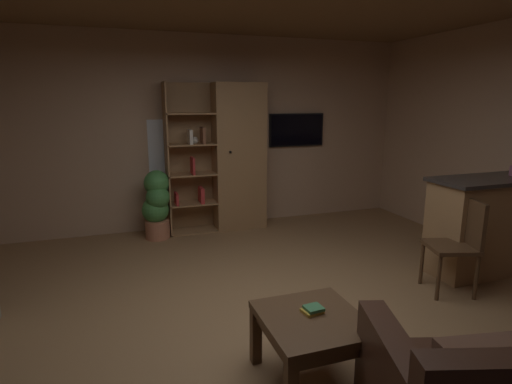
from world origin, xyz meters
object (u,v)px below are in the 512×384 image
object	(u,v)px
kitchen_bar_counter	(496,224)
wall_mounted_tv	(296,130)
table_book_1	(314,308)
table_book_0	(312,311)
dining_chair	(459,240)
potted_floor_plant	(157,203)
bookshelf_cabinet	(233,158)
coffee_table	(312,329)

from	to	relation	value
kitchen_bar_counter	wall_mounted_tv	xyz separation A→B (m)	(-1.19, 2.66, 0.87)
table_book_1	table_book_0	bearing A→B (deg)	166.17
kitchen_bar_counter	dining_chair	distance (m)	0.86
potted_floor_plant	bookshelf_cabinet	bearing A→B (deg)	7.65
wall_mounted_tv	kitchen_bar_counter	bearing A→B (deg)	-65.85
bookshelf_cabinet	kitchen_bar_counter	world-z (taller)	bookshelf_cabinet
kitchen_bar_counter	dining_chair	world-z (taller)	kitchen_bar_counter
dining_chair	table_book_0	bearing A→B (deg)	-160.11
bookshelf_cabinet	wall_mounted_tv	xyz separation A→B (m)	(1.09, 0.21, 0.36)
coffee_table	potted_floor_plant	bearing A→B (deg)	101.04
coffee_table	potted_floor_plant	distance (m)	3.41
table_book_0	coffee_table	bearing A→B (deg)	-113.00
potted_floor_plant	wall_mounted_tv	world-z (taller)	wall_mounted_tv
kitchen_bar_counter	table_book_1	bearing A→B (deg)	-159.84
table_book_0	potted_floor_plant	xyz separation A→B (m)	(-0.67, 3.29, 0.01)
potted_floor_plant	table_book_0	bearing A→B (deg)	-78.42
coffee_table	table_book_0	size ratio (longest dim) A/B	5.45
table_book_1	dining_chair	bearing A→B (deg)	20.04
table_book_1	kitchen_bar_counter	bearing A→B (deg)	20.16
kitchen_bar_counter	dining_chair	bearing A→B (deg)	-159.58
coffee_table	potted_floor_plant	size ratio (longest dim) A/B	0.75
table_book_0	wall_mounted_tv	bearing A→B (deg)	67.37
table_book_0	wall_mounted_tv	world-z (taller)	wall_mounted_tv
wall_mounted_tv	table_book_0	bearing A→B (deg)	-112.63
bookshelf_cabinet	kitchen_bar_counter	xyz separation A→B (m)	(2.28, -2.45, -0.51)
bookshelf_cabinet	potted_floor_plant	xyz separation A→B (m)	(-1.11, -0.15, -0.55)
table_book_0	dining_chair	world-z (taller)	dining_chair
coffee_table	table_book_1	distance (m)	0.13
table_book_0	table_book_1	size ratio (longest dim) A/B	1.12
kitchen_bar_counter	potted_floor_plant	xyz separation A→B (m)	(-3.39, 2.30, -0.04)
coffee_table	dining_chair	world-z (taller)	dining_chair
table_book_0	wall_mounted_tv	distance (m)	4.06
kitchen_bar_counter	table_book_0	size ratio (longest dim) A/B	12.28
bookshelf_cabinet	potted_floor_plant	world-z (taller)	bookshelf_cabinet
kitchen_bar_counter	table_book_1	size ratio (longest dim) A/B	13.75
bookshelf_cabinet	table_book_0	xyz separation A→B (m)	(-0.43, -3.44, -0.55)
kitchen_bar_counter	coffee_table	xyz separation A→B (m)	(-2.74, -1.04, -0.15)
dining_chair	kitchen_bar_counter	bearing A→B (deg)	20.42
table_book_0	table_book_1	bearing A→B (deg)	-13.83
bookshelf_cabinet	kitchen_bar_counter	bearing A→B (deg)	-47.04
bookshelf_cabinet	wall_mounted_tv	bearing A→B (deg)	10.96
coffee_table	dining_chair	bearing A→B (deg)	21.04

